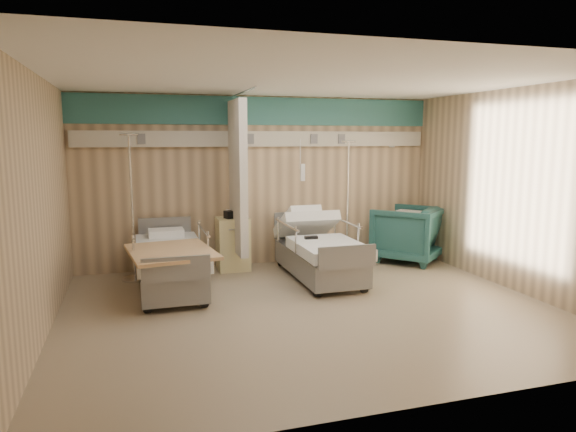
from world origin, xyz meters
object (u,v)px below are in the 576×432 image
Objects in this scene: bed_right at (319,258)px; iv_stand_left at (134,251)px; visitor_armchair at (408,234)px; iv_stand_right at (347,238)px; bedside_cabinet at (233,244)px; bed_left at (171,268)px.

bed_right is 0.99× the size of iv_stand_left.
iv_stand_left is (-4.53, 0.10, -0.03)m from visitor_armchair.
iv_stand_left is (-3.48, -0.09, 0.02)m from iv_stand_right.
iv_stand_right is 3.48m from iv_stand_left.
bed_right is 1.46m from bedside_cabinet.
iv_stand_right is (1.95, -0.11, -0.00)m from bedside_cabinet.
bedside_cabinet is at bearing 7.29° from iv_stand_left.
bed_right is at bearing -14.72° from iv_stand_left.
iv_stand_left is (-2.68, 0.70, 0.13)m from bed_right.
bed_right is 1.13m from iv_stand_right.
iv_stand_right reaches higher than bed_left.
iv_stand_right is at bearing 44.73° from bed_right.
iv_stand_left is at bearing 165.28° from bed_right.
bed_left is 1.04× the size of iv_stand_right.
visitor_armchair is 0.48× the size of iv_stand_left.
visitor_armchair is at bearing 17.97° from bed_right.
bed_left is 2.04× the size of visitor_armchair.
visitor_armchair is 1.07m from iv_stand_right.
iv_stand_left reaches higher than iv_stand_right.
bed_left is at bearing -55.72° from iv_stand_left.
bedside_cabinet is (-1.15, 0.90, 0.11)m from bed_right.
bed_right and bed_left have the same top height.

